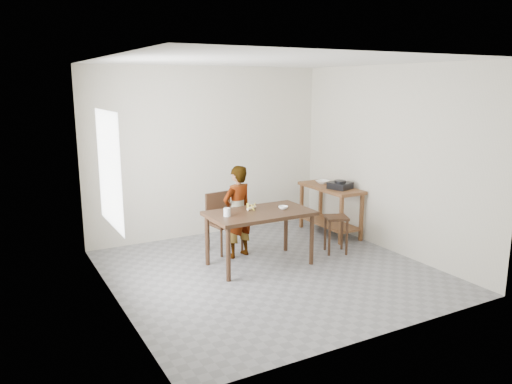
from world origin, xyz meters
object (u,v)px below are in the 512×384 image
prep_counter (330,210)px  dining_chair (225,223)px  dining_table (260,238)px  child (237,212)px  stool (336,234)px

prep_counter → dining_chair: dining_chair is taller
dining_table → dining_chair: bearing=103.4°
dining_table → child: size_ratio=1.06×
child → dining_chair: (-0.06, 0.28, -0.23)m
dining_table → prep_counter: (1.72, 0.70, 0.03)m
child → dining_table: bearing=89.9°
prep_counter → stool: prep_counter is taller
child → prep_counter: bearing=174.0°
prep_counter → dining_chair: bearing=179.2°
prep_counter → stool: (-0.50, -0.80, -0.13)m
prep_counter → stool: bearing=-121.8°
child → stool: bearing=143.8°
prep_counter → child: 1.86m
dining_chair → stool: dining_chair is taller
dining_chair → stool: bearing=-38.0°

